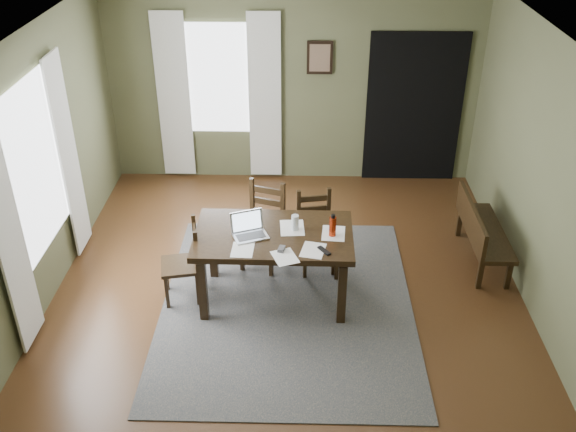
{
  "coord_description": "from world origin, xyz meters",
  "views": [
    {
      "loc": [
        0.14,
        -5.34,
        4.2
      ],
      "look_at": [
        0.0,
        0.3,
        0.9
      ],
      "focal_mm": 40.0,
      "sensor_mm": 36.0,
      "label": 1
    }
  ],
  "objects_px": {
    "dining_table": "(274,241)",
    "laptop": "(249,229)",
    "bench": "(480,229)",
    "chair_back_right": "(316,232)",
    "chair_back_left": "(263,227)",
    "water_bottle": "(333,226)",
    "chair_end": "(185,263)"
  },
  "relations": [
    {
      "from": "bench",
      "to": "water_bottle",
      "type": "xyz_separation_m",
      "value": [
        -1.71,
        -0.8,
        0.49
      ]
    },
    {
      "from": "dining_table",
      "to": "chair_back_right",
      "type": "relative_size",
      "value": 1.76
    },
    {
      "from": "laptop",
      "to": "water_bottle",
      "type": "xyz_separation_m",
      "value": [
        0.83,
        -0.0,
        0.05
      ]
    },
    {
      "from": "dining_table",
      "to": "water_bottle",
      "type": "distance_m",
      "value": 0.62
    },
    {
      "from": "chair_back_right",
      "to": "bench",
      "type": "bearing_deg",
      "value": -6.34
    },
    {
      "from": "chair_end",
      "to": "laptop",
      "type": "bearing_deg",
      "value": 76.96
    },
    {
      "from": "laptop",
      "to": "water_bottle",
      "type": "distance_m",
      "value": 0.84
    },
    {
      "from": "dining_table",
      "to": "chair_back_right",
      "type": "height_order",
      "value": "chair_back_right"
    },
    {
      "from": "bench",
      "to": "chair_back_right",
      "type": "bearing_deg",
      "value": 95.05
    },
    {
      "from": "dining_table",
      "to": "chair_end",
      "type": "height_order",
      "value": "chair_end"
    },
    {
      "from": "chair_back_left",
      "to": "chair_back_right",
      "type": "bearing_deg",
      "value": 13.06
    },
    {
      "from": "chair_back_left",
      "to": "water_bottle",
      "type": "relative_size",
      "value": 4.08
    },
    {
      "from": "chair_end",
      "to": "chair_back_right",
      "type": "bearing_deg",
      "value": 102.68
    },
    {
      "from": "dining_table",
      "to": "chair_back_left",
      "type": "relative_size",
      "value": 1.63
    },
    {
      "from": "dining_table",
      "to": "laptop",
      "type": "distance_m",
      "value": 0.29
    },
    {
      "from": "bench",
      "to": "dining_table",
      "type": "bearing_deg",
      "value": 108.53
    },
    {
      "from": "chair_back_right",
      "to": "laptop",
      "type": "relative_size",
      "value": 2.24
    },
    {
      "from": "chair_end",
      "to": "bench",
      "type": "height_order",
      "value": "chair_end"
    },
    {
      "from": "bench",
      "to": "laptop",
      "type": "relative_size",
      "value": 3.11
    },
    {
      "from": "chair_end",
      "to": "water_bottle",
      "type": "relative_size",
      "value": 3.71
    },
    {
      "from": "dining_table",
      "to": "chair_back_right",
      "type": "xyz_separation_m",
      "value": [
        0.44,
        0.61,
        -0.26
      ]
    },
    {
      "from": "dining_table",
      "to": "laptop",
      "type": "bearing_deg",
      "value": -173.46
    },
    {
      "from": "dining_table",
      "to": "water_bottle",
      "type": "bearing_deg",
      "value": -2.13
    },
    {
      "from": "chair_back_right",
      "to": "chair_back_left",
      "type": "bearing_deg",
      "value": 163.9
    },
    {
      "from": "water_bottle",
      "to": "dining_table",
      "type": "bearing_deg",
      "value": 177.28
    },
    {
      "from": "dining_table",
      "to": "chair_back_left",
      "type": "bearing_deg",
      "value": 103.32
    },
    {
      "from": "dining_table",
      "to": "chair_back_left",
      "type": "height_order",
      "value": "chair_back_left"
    },
    {
      "from": "chair_back_left",
      "to": "water_bottle",
      "type": "height_order",
      "value": "water_bottle"
    },
    {
      "from": "chair_back_right",
      "to": "laptop",
      "type": "height_order",
      "value": "laptop"
    },
    {
      "from": "chair_back_right",
      "to": "laptop",
      "type": "distance_m",
      "value": 1.02
    },
    {
      "from": "chair_end",
      "to": "chair_back_right",
      "type": "relative_size",
      "value": 0.98
    },
    {
      "from": "bench",
      "to": "laptop",
      "type": "bearing_deg",
      "value": 107.37
    }
  ]
}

